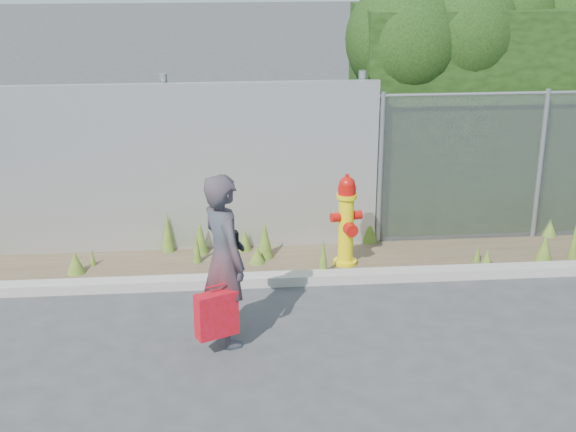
# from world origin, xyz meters

# --- Properties ---
(ground) EXTENTS (80.00, 80.00, 0.00)m
(ground) POSITION_xyz_m (0.00, 0.00, 0.00)
(ground) COLOR #37373A
(ground) RESTS_ON ground
(curb) EXTENTS (16.00, 0.22, 0.12)m
(curb) POSITION_xyz_m (0.00, 1.80, 0.06)
(curb) COLOR gray
(curb) RESTS_ON ground
(weed_strip) EXTENTS (16.00, 1.34, 0.54)m
(weed_strip) POSITION_xyz_m (0.54, 2.47, 0.14)
(weed_strip) COLOR #4E3D2C
(weed_strip) RESTS_ON ground
(corrugated_fence) EXTENTS (8.50, 0.21, 2.30)m
(corrugated_fence) POSITION_xyz_m (-3.25, 3.01, 1.10)
(corrugated_fence) COLOR #B9BBC1
(corrugated_fence) RESTS_ON ground
(fire_hydrant) EXTENTS (0.40, 0.36, 1.19)m
(fire_hydrant) POSITION_xyz_m (0.50, 2.29, 0.58)
(fire_hydrant) COLOR yellow
(fire_hydrant) RESTS_ON ground
(woman) EXTENTS (0.65, 0.77, 1.78)m
(woman) POSITION_xyz_m (-1.02, 0.47, 0.89)
(woman) COLOR #0D4C57
(woman) RESTS_ON ground
(red_tote_bag) EXTENTS (0.42, 0.15, 0.54)m
(red_tote_bag) POSITION_xyz_m (-1.11, 0.19, 0.44)
(red_tote_bag) COLOR #A90D09
(black_shoulder_bag) EXTENTS (0.24, 0.10, 0.18)m
(black_shoulder_bag) POSITION_xyz_m (-0.99, 0.59, 1.05)
(black_shoulder_bag) COLOR black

